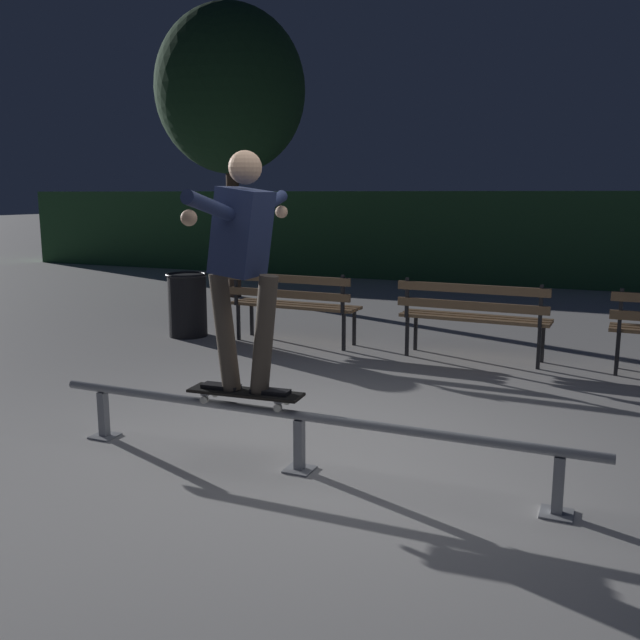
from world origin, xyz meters
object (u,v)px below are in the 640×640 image
at_px(skateboard, 245,393).
at_px(park_bench_leftmost, 292,300).
at_px(grind_rail, 299,425).
at_px(skateboarder, 243,252).
at_px(park_bench_left_center, 473,312).
at_px(tree_far_left, 230,91).
at_px(trash_can, 187,304).

distance_m(skateboard, park_bench_leftmost, 3.69).
bearing_deg(grind_rail, skateboarder, 179.97).
bearing_deg(grind_rail, park_bench_leftmost, 116.13).
bearing_deg(grind_rail, park_bench_left_center, 82.49).
distance_m(tree_far_left, trash_can, 4.54).
distance_m(skateboarder, trash_can, 4.43).
bearing_deg(grind_rail, trash_can, 132.85).
relative_size(grind_rail, tree_far_left, 0.77).
height_order(skateboarder, tree_far_left, tree_far_left).
xyz_separation_m(skateboarder, tree_far_left, (-3.87, 6.51, 2.05)).
bearing_deg(tree_far_left, trash_can, -69.93).
xyz_separation_m(park_bench_left_center, tree_far_left, (-4.72, 3.06, 2.93)).
height_order(skateboard, tree_far_left, tree_far_left).
height_order(skateboard, park_bench_leftmost, park_bench_leftmost).
bearing_deg(park_bench_leftmost, tree_far_left, 130.00).
bearing_deg(park_bench_leftmost, trash_can, -175.97).
relative_size(skateboard, tree_far_left, 0.16).
bearing_deg(skateboard, skateboarder, 3.96).
distance_m(park_bench_left_center, trash_can, 3.56).
height_order(skateboard, skateboarder, skateboarder).
xyz_separation_m(park_bench_left_center, trash_can, (-3.56, -0.10, -0.12)).
bearing_deg(tree_far_left, park_bench_leftmost, -50.00).
height_order(tree_far_left, trash_can, tree_far_left).
bearing_deg(park_bench_leftmost, skateboard, -69.35).
bearing_deg(trash_can, skateboarder, -50.94).
height_order(park_bench_leftmost, trash_can, park_bench_leftmost).
bearing_deg(skateboard, tree_far_left, 120.72).
bearing_deg(tree_far_left, skateboarder, -59.26).
bearing_deg(tree_far_left, grind_rail, -56.79).
bearing_deg(skateboard, park_bench_leftmost, 110.65).
xyz_separation_m(skateboard, park_bench_leftmost, (-1.30, 3.45, 0.06)).
bearing_deg(trash_can, skateboard, -50.97).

